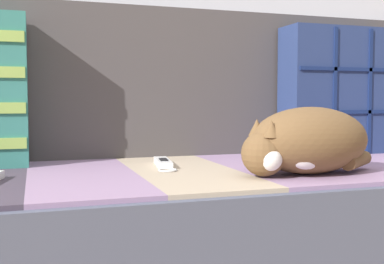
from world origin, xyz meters
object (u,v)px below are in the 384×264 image
(throw_pillow_quilted, at_px, (340,91))
(sleeping_cat, at_px, (306,142))
(game_remote_near, at_px, (163,163))
(couch, at_px, (223,234))

(throw_pillow_quilted, distance_m, sleeping_cat, 0.55)
(throw_pillow_quilted, bearing_deg, sleeping_cat, -133.69)
(throw_pillow_quilted, relative_size, game_remote_near, 2.09)
(throw_pillow_quilted, bearing_deg, game_remote_near, -167.60)
(couch, xyz_separation_m, game_remote_near, (-0.16, 0.03, 0.20))
(game_remote_near, bearing_deg, couch, -11.40)
(throw_pillow_quilted, xyz_separation_m, sleeping_cat, (-0.37, -0.39, -0.13))
(couch, xyz_separation_m, sleeping_cat, (0.13, -0.21, 0.27))
(sleeping_cat, height_order, game_remote_near, sleeping_cat)
(couch, distance_m, throw_pillow_quilted, 0.67)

